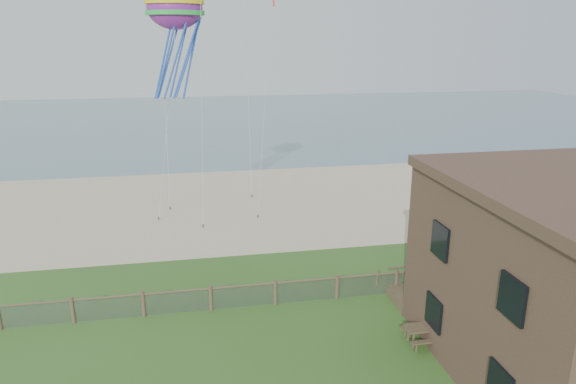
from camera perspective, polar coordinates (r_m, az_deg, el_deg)
name	(u,v)px	position (r m, az deg, el deg)	size (l,w,h in m)	color
sand_beach	(242,203)	(39.46, -5.13, -1.18)	(72.00, 20.00, 0.02)	#C3B28D
ocean	(215,119)	(82.38, -8.17, 8.05)	(160.00, 68.00, 0.02)	slate
chainlink_fence	(275,294)	(24.54, -1.41, -11.23)	(36.20, 0.20, 1.25)	#4F3A2C
motel_deck	(537,286)	(28.71, 25.89, -9.36)	(15.00, 2.00, 0.50)	brown
picnic_table	(427,334)	(22.59, 15.18, -14.99)	(1.84, 1.39, 0.78)	brown
octopus_kite	(177,40)	(31.58, -12.27, 16.18)	(3.35, 2.37, 6.90)	red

